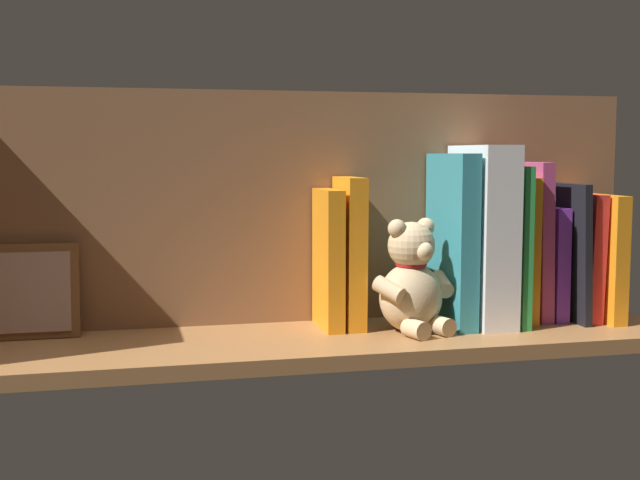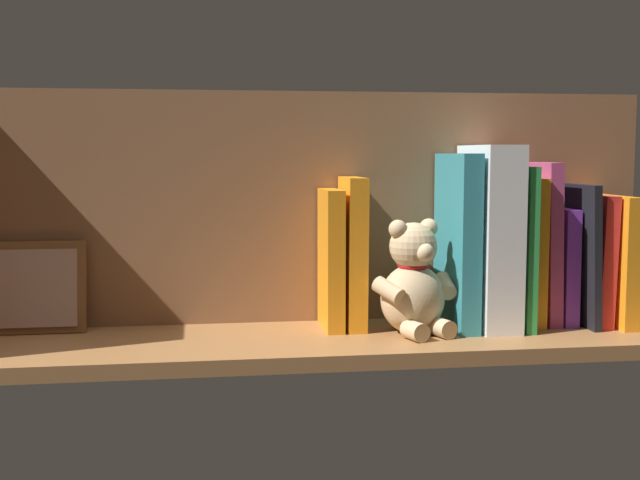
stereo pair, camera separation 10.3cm
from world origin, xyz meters
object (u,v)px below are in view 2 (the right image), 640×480
Objects in this scene: book_0 at (609,259)px; teddy_bear at (414,283)px; dictionary_thick_white at (489,237)px; picture_frame_leaning at (35,288)px.

book_0 is 1.18× the size of teddy_bear.
teddy_bear is at bearing 5.72° from book_0.
dictionary_thick_white is at bearing 0.19° from book_0.
book_0 reaches higher than teddy_bear.
teddy_bear is at bearing 170.97° from picture_frame_leaning.
book_0 is 0.72× the size of dictionary_thick_white.
dictionary_thick_white is 69.05cm from picture_frame_leaning.
dictionary_thick_white reaches higher than book_0.
picture_frame_leaning is at bearing -26.41° from teddy_bear.
teddy_bear is at bearing 14.15° from dictionary_thick_white.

